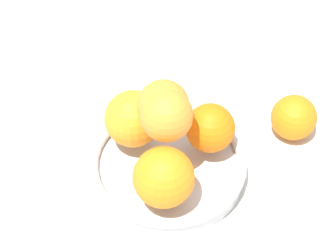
# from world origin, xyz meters

# --- Properties ---
(ground_plane) EXTENTS (4.00, 4.00, 0.00)m
(ground_plane) POSITION_xyz_m (0.00, 0.00, 0.00)
(ground_plane) COLOR beige
(fruit_bowl) EXTENTS (0.23, 0.23, 0.03)m
(fruit_bowl) POSITION_xyz_m (0.00, 0.00, 0.02)
(fruit_bowl) COLOR silver
(fruit_bowl) RESTS_ON ground_plane
(orange_pile) EXTENTS (0.19, 0.19, 0.14)m
(orange_pile) POSITION_xyz_m (-0.01, 0.00, 0.09)
(orange_pile) COLOR orange
(orange_pile) RESTS_ON fruit_bowl
(stray_orange) EXTENTS (0.07, 0.07, 0.07)m
(stray_orange) POSITION_xyz_m (0.20, -0.07, 0.04)
(stray_orange) COLOR orange
(stray_orange) RESTS_ON ground_plane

